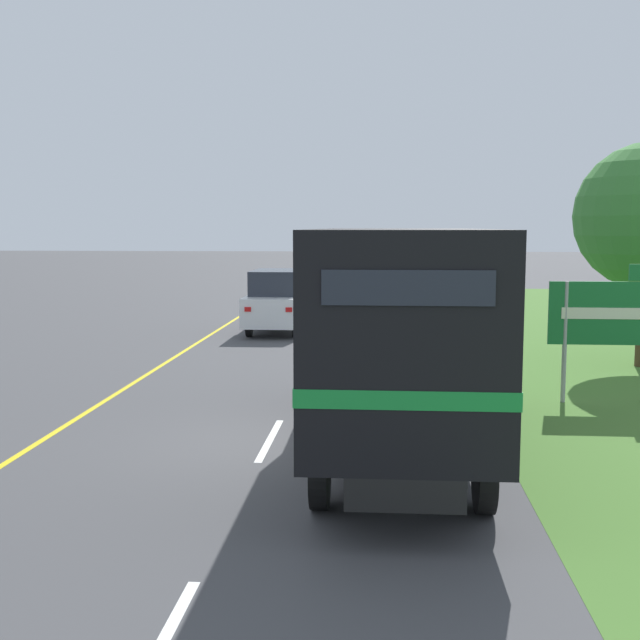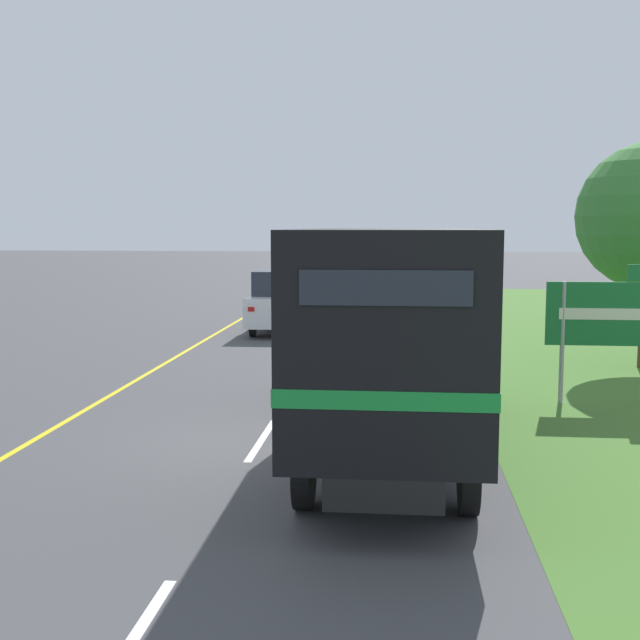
{
  "view_description": "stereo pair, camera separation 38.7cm",
  "coord_description": "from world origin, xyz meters",
  "px_view_note": "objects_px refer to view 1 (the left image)",
  "views": [
    {
      "loc": [
        1.81,
        -12.41,
        3.46
      ],
      "look_at": [
        0.3,
        6.92,
        1.2
      ],
      "focal_mm": 45.0,
      "sensor_mm": 36.0,
      "label": 1
    },
    {
      "loc": [
        2.2,
        -12.38,
        3.46
      ],
      "look_at": [
        0.3,
        6.92,
        1.2
      ],
      "focal_mm": 45.0,
      "sensor_mm": 36.0,
      "label": 2
    }
  ],
  "objects_px": {
    "horse_trailer_truck": "(399,327)",
    "highway_sign": "(609,316)",
    "lead_car_white": "(278,301)",
    "lead_car_grey_ahead": "(389,282)"
  },
  "relations": [
    {
      "from": "lead_car_white",
      "to": "lead_car_grey_ahead",
      "type": "bearing_deg",
      "value": 67.88
    },
    {
      "from": "lead_car_white",
      "to": "highway_sign",
      "type": "height_order",
      "value": "highway_sign"
    },
    {
      "from": "horse_trailer_truck",
      "to": "highway_sign",
      "type": "height_order",
      "value": "horse_trailer_truck"
    },
    {
      "from": "horse_trailer_truck",
      "to": "highway_sign",
      "type": "relative_size",
      "value": 3.18
    },
    {
      "from": "lead_car_white",
      "to": "highway_sign",
      "type": "xyz_separation_m",
      "value": [
        7.87,
        -10.27,
        0.71
      ]
    },
    {
      "from": "horse_trailer_truck",
      "to": "lead_car_grey_ahead",
      "type": "height_order",
      "value": "horse_trailer_truck"
    },
    {
      "from": "horse_trailer_truck",
      "to": "lead_car_white",
      "type": "distance_m",
      "value": 14.55
    },
    {
      "from": "lead_car_white",
      "to": "highway_sign",
      "type": "relative_size",
      "value": 1.62
    },
    {
      "from": "horse_trailer_truck",
      "to": "lead_car_white",
      "type": "relative_size",
      "value": 1.96
    },
    {
      "from": "lead_car_grey_ahead",
      "to": "highway_sign",
      "type": "relative_size",
      "value": 1.58
    }
  ]
}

